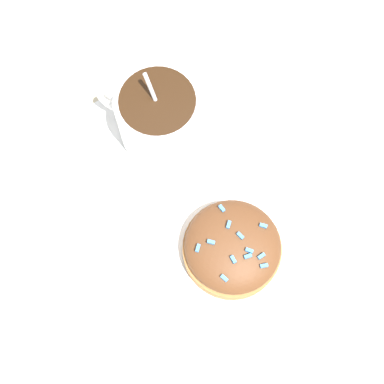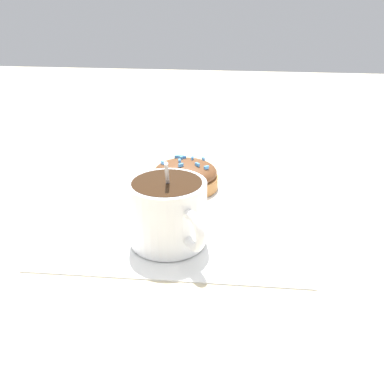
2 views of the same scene
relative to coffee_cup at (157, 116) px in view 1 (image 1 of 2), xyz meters
The scene contains 4 objects.
ground_plane 0.08m from the coffee_cup, behind, with size 3.00×3.00×0.00m, color #C6B793.
paper_napkin 0.08m from the coffee_cup, behind, with size 0.30×0.30×0.00m.
coffee_cup is the anchor object (origin of this frame).
frosted_pastry 0.15m from the coffee_cup, behind, with size 0.10×0.10×0.04m.
Camera 1 is at (-0.16, 0.08, 0.52)m, focal length 50.00 mm.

